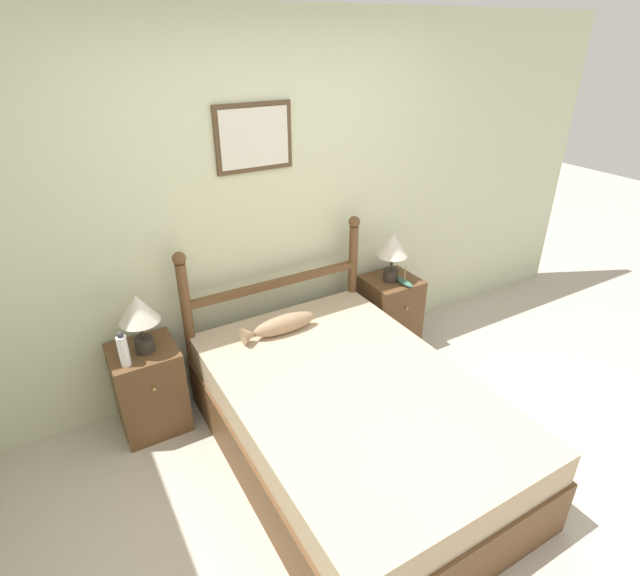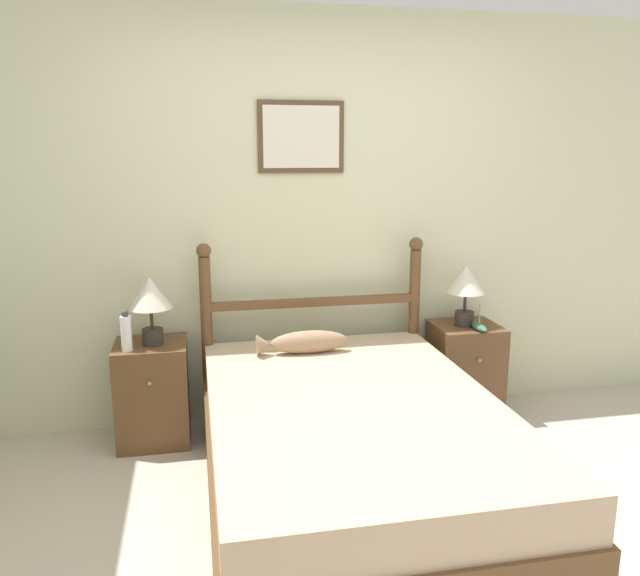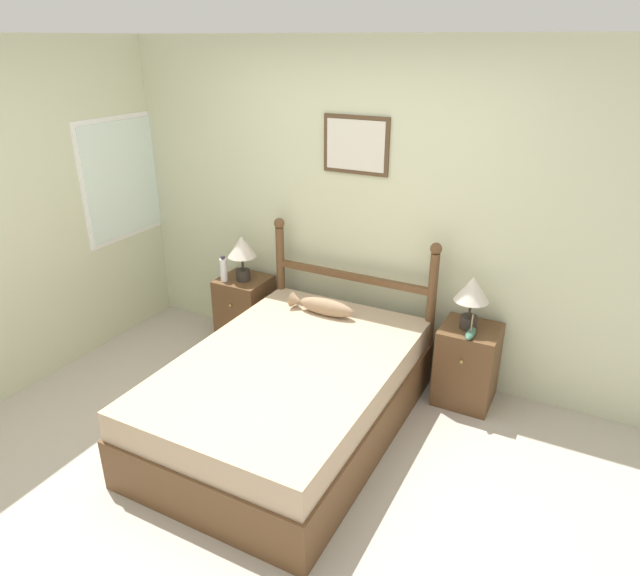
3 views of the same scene
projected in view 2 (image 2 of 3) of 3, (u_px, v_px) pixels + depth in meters
wall_back at (310, 220)px, 3.92m from camera, size 6.40×0.08×2.55m
bed at (353, 452)px, 3.02m from camera, size 1.39×2.06×0.55m
headboard at (314, 323)px, 3.89m from camera, size 1.40×0.09×1.17m
nightstand_left at (153, 392)px, 3.69m from camera, size 0.41×0.42×0.61m
nightstand_right at (464, 370)px, 4.08m from camera, size 0.41×0.42×0.61m
table_lamp_left at (150, 298)px, 3.55m from camera, size 0.24×0.24×0.40m
table_lamp_right at (466, 283)px, 3.94m from camera, size 0.24×0.24×0.40m
bottle at (126, 332)px, 3.47m from camera, size 0.06×0.06×0.24m
model_boat at (479, 326)px, 3.89m from camera, size 0.06×0.19×0.17m
fish_pillow at (303, 342)px, 3.61m from camera, size 0.53×0.12×0.13m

